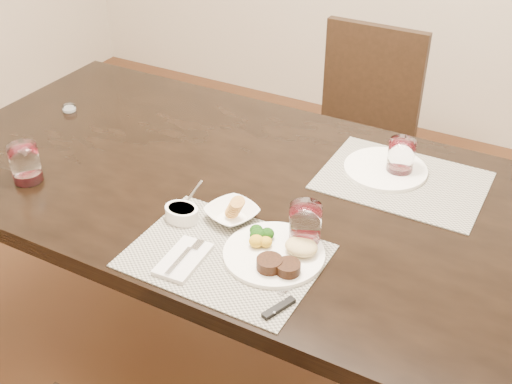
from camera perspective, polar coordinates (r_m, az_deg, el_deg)
The scene contains 15 objects.
ground_plane at distance 2.34m, azimuth -0.47°, elevation -14.86°, with size 4.50×4.50×0.00m, color #4A2817.
dining_table at distance 1.89m, azimuth -0.56°, elevation -1.34°, with size 2.00×1.00×0.75m.
chair_far at distance 2.71m, azimuth 9.19°, elevation 5.81°, with size 0.42×0.42×0.90m.
placemat_near at distance 1.58m, azimuth -2.74°, elevation -5.69°, with size 0.46×0.34×0.00m, color gray.
placemat_far at distance 1.90m, azimuth 12.89°, elevation 1.00°, with size 0.46×0.34×0.00m, color gray.
dinner_plate at distance 1.56m, azimuth 1.96°, elevation -5.44°, with size 0.25×0.25×0.04m.
napkin_fork at distance 1.56m, azimuth -6.46°, elevation -5.93°, with size 0.10×0.16×0.02m.
steak_knife at distance 1.45m, azimuth 2.48°, elevation -9.69°, with size 0.06×0.21×0.01m.
cracker_bowl at distance 1.69m, azimuth -2.15°, elevation -1.88°, with size 0.16×0.16×0.06m.
sauce_ramekin at distance 1.69m, azimuth -6.61°, elevation -1.84°, with size 0.09×0.14×0.07m.
wine_glass_near at distance 1.59m, azimuth 4.38°, elevation -3.08°, with size 0.08×0.08×0.11m.
far_plate at distance 1.93m, azimuth 11.43°, elevation 2.03°, with size 0.24×0.24×0.01m, color white.
wine_glass_far at distance 1.91m, azimuth 12.73°, elevation 2.91°, with size 0.08×0.08×0.11m.
wine_glass_side at distance 1.94m, azimuth -19.79°, elevation 2.26°, with size 0.08×0.08×0.11m.
salt_cellar at distance 2.33m, azimuth -16.27°, elevation 7.11°, with size 0.05×0.05×0.02m.
Camera 1 is at (0.76, -1.34, 1.75)m, focal length 45.00 mm.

